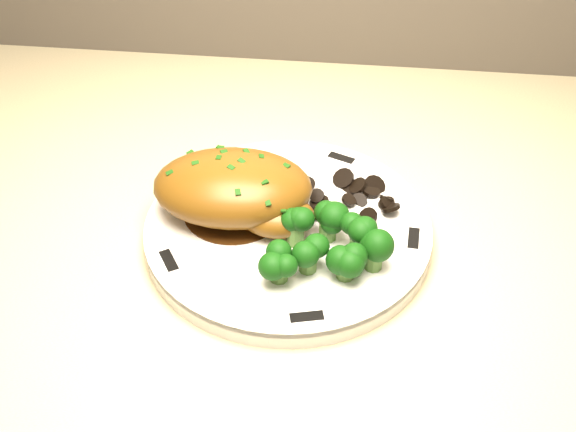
# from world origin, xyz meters

# --- Properties ---
(plate) EXTENTS (0.33, 0.33, 0.02)m
(plate) POSITION_xyz_m (-0.33, 1.62, 0.93)
(plate) COLOR white
(plate) RESTS_ON counter
(rim_accent_0) EXTENTS (0.03, 0.02, 0.00)m
(rim_accent_0) POSITION_xyz_m (-0.29, 1.73, 0.94)
(rim_accent_0) COLOR black
(rim_accent_0) RESTS_ON plate
(rim_accent_1) EXTENTS (0.03, 0.03, 0.00)m
(rim_accent_1) POSITION_xyz_m (-0.43, 1.70, 0.94)
(rim_accent_1) COLOR black
(rim_accent_1) RESTS_ON plate
(rim_accent_2) EXTENTS (0.02, 0.03, 0.00)m
(rim_accent_2) POSITION_xyz_m (-0.44, 1.55, 0.94)
(rim_accent_2) COLOR black
(rim_accent_2) RESTS_ON plate
(rim_accent_3) EXTENTS (0.03, 0.02, 0.00)m
(rim_accent_3) POSITION_xyz_m (-0.30, 1.50, 0.94)
(rim_accent_3) COLOR black
(rim_accent_3) RESTS_ON plate
(rim_accent_4) EXTENTS (0.01, 0.03, 0.00)m
(rim_accent_4) POSITION_xyz_m (-0.21, 1.61, 0.94)
(rim_accent_4) COLOR black
(rim_accent_4) RESTS_ON plate
(gravy_pool) EXTENTS (0.10, 0.10, 0.00)m
(gravy_pool) POSITION_xyz_m (-0.39, 1.63, 0.94)
(gravy_pool) COLOR #361C09
(gravy_pool) RESTS_ON plate
(chicken_breast) EXTENTS (0.17, 0.11, 0.06)m
(chicken_breast) POSITION_xyz_m (-0.38, 1.63, 0.97)
(chicken_breast) COLOR brown
(chicken_breast) RESTS_ON plate
(mushroom_pile) EXTENTS (0.09, 0.07, 0.02)m
(mushroom_pile) POSITION_xyz_m (-0.28, 1.66, 0.94)
(mushroom_pile) COLOR black
(mushroom_pile) RESTS_ON plate
(broccoli_florets) EXTENTS (0.11, 0.08, 0.04)m
(broccoli_florets) POSITION_xyz_m (-0.29, 1.57, 0.96)
(broccoli_florets) COLOR #4D7632
(broccoli_florets) RESTS_ON plate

